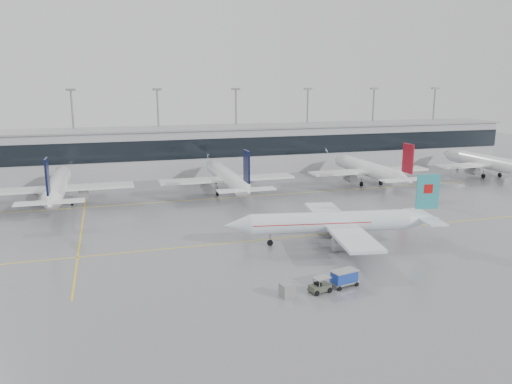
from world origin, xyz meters
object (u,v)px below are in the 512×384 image
object	(u,v)px
baggage_cart	(344,277)
air_canada_jet	(338,222)
baggage_tug	(320,287)
gse_unit	(287,290)

from	to	relation	value
baggage_cart	air_canada_jet	bearing A→B (deg)	54.15
baggage_tug	baggage_cart	bearing A→B (deg)	-0.00
baggage_tug	baggage_cart	distance (m)	3.64
air_canada_jet	baggage_cart	bearing A→B (deg)	76.43
baggage_cart	gse_unit	world-z (taller)	baggage_cart
air_canada_jet	gse_unit	size ratio (longest dim) A/B	22.37
air_canada_jet	gse_unit	bearing A→B (deg)	58.35
baggage_cart	gse_unit	xyz separation A→B (m)	(-7.61, -0.77, -0.42)
air_canada_jet	baggage_cart	world-z (taller)	air_canada_jet
baggage_cart	baggage_tug	bearing A→B (deg)	180.00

